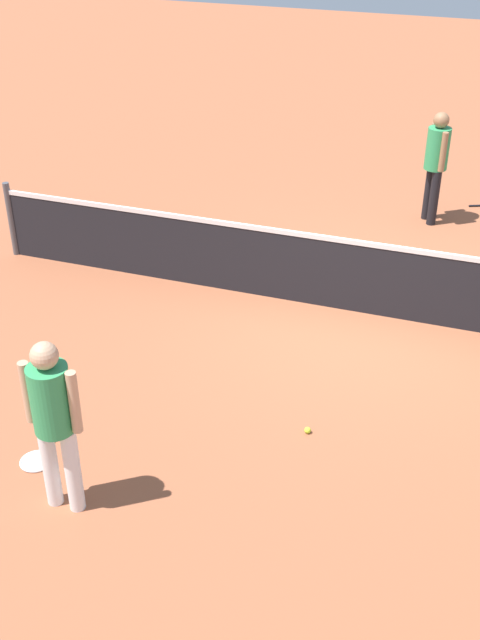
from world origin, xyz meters
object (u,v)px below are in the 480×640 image
at_px(player_near_side, 53,414).
at_px(player_far_side, 436,158).
at_px(tennis_racket_near_player, 38,459).
at_px(tennis_ball_near_player, 308,430).

xyz_separation_m(player_near_side, player_far_side, (2.19, 7.25, 0.00)).
xyz_separation_m(player_near_side, tennis_racket_near_player, (-0.55, 0.42, -1.00)).
bearing_deg(tennis_ball_near_player, player_far_side, 85.61).
distance_m(player_far_side, tennis_racket_near_player, 7.42).
relative_size(tennis_racket_near_player, tennis_ball_near_player, 8.82).
xyz_separation_m(player_near_side, tennis_ball_near_player, (1.76, 1.66, -0.98)).
bearing_deg(tennis_racket_near_player, player_far_side, 68.11).
bearing_deg(tennis_racket_near_player, player_near_side, -37.29).
distance_m(player_near_side, player_far_side, 7.57).
bearing_deg(tennis_ball_near_player, player_near_side, -136.68).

